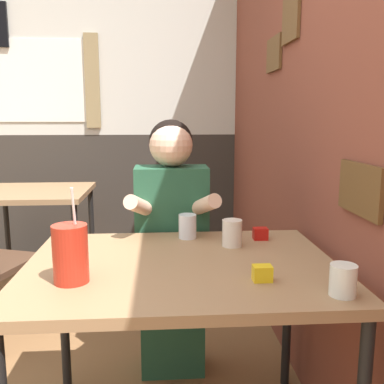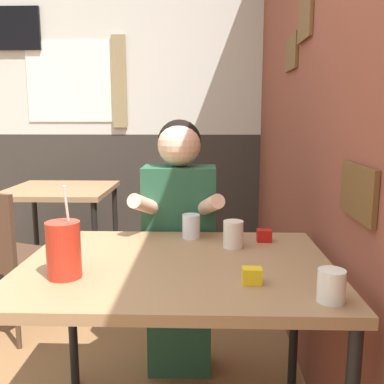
{
  "view_description": "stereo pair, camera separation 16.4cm",
  "coord_description": "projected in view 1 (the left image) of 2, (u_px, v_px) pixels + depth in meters",
  "views": [
    {
      "loc": [
        0.52,
        -1.0,
        1.25
      ],
      "look_at": [
        0.63,
        0.61,
        0.97
      ],
      "focal_mm": 40.0,
      "sensor_mm": 36.0,
      "label": 1
    },
    {
      "loc": [
        0.68,
        -1.01,
        1.25
      ],
      "look_at": [
        0.63,
        0.61,
        0.97
      ],
      "focal_mm": 40.0,
      "sensor_mm": 36.0,
      "label": 2
    }
  ],
  "objects": [
    {
      "name": "back_wall",
      "position": [
        99.0,
        105.0,
        3.68
      ],
      "size": [
        5.34,
        0.09,
        2.7
      ],
      "color": "silver",
      "rests_on": "ground_plane"
    },
    {
      "name": "glass_center",
      "position": [
        343.0,
        280.0,
        1.23
      ],
      "size": [
        0.08,
        0.08,
        0.09
      ],
      "color": "silver",
      "rests_on": "main_table"
    },
    {
      "name": "glass_near_pitcher",
      "position": [
        188.0,
        226.0,
        1.82
      ],
      "size": [
        0.08,
        0.08,
        0.1
      ],
      "color": "silver",
      "rests_on": "main_table"
    },
    {
      "name": "person_seated",
      "position": [
        172.0,
        244.0,
        2.05
      ],
      "size": [
        0.42,
        0.4,
        1.24
      ],
      "color": "#235138",
      "rests_on": "ground_plane"
    },
    {
      "name": "condiment_mustard",
      "position": [
        262.0,
        273.0,
        1.34
      ],
      "size": [
        0.06,
        0.04,
        0.05
      ],
      "color": "yellow",
      "rests_on": "main_table"
    },
    {
      "name": "brick_wall_right",
      "position": [
        283.0,
        99.0,
        2.38
      ],
      "size": [
        0.08,
        4.77,
        2.7
      ],
      "color": "brown",
      "rests_on": "ground_plane"
    },
    {
      "name": "glass_far_side",
      "position": [
        232.0,
        233.0,
        1.7
      ],
      "size": [
        0.08,
        0.08,
        0.11
      ],
      "color": "silver",
      "rests_on": "main_table"
    },
    {
      "name": "background_table",
      "position": [
        36.0,
        202.0,
        3.03
      ],
      "size": [
        0.74,
        0.73,
        0.74
      ],
      "color": "#93704C",
      "rests_on": "ground_plane"
    },
    {
      "name": "main_table",
      "position": [
        181.0,
        280.0,
        1.53
      ],
      "size": [
        1.1,
        0.82,
        0.74
      ],
      "color": "#93704C",
      "rests_on": "ground_plane"
    },
    {
      "name": "cocktail_pitcher",
      "position": [
        70.0,
        254.0,
        1.32
      ],
      "size": [
        0.11,
        0.11,
        0.3
      ],
      "color": "#B22819",
      "rests_on": "main_table"
    },
    {
      "name": "condiment_ketchup",
      "position": [
        260.0,
        234.0,
        1.8
      ],
      "size": [
        0.06,
        0.04,
        0.05
      ],
      "color": "#B7140F",
      "rests_on": "main_table"
    }
  ]
}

